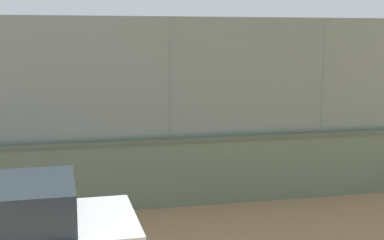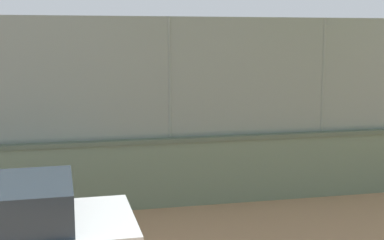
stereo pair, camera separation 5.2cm
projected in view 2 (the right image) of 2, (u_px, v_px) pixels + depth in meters
name	position (u px, v px, depth m)	size (l,w,h in m)	color
ground_plane	(152.00, 116.00, 23.36)	(260.00, 260.00, 0.00)	tan
perimeter_wall	(170.00, 171.00, 10.85)	(26.66, 1.42, 1.39)	slate
fence_panel_on_wall	(170.00, 78.00, 10.56)	(26.18, 1.02, 2.37)	gray
player_near_wall_returning	(77.00, 111.00, 18.40)	(1.00, 0.77, 1.48)	#591919
player_at_service_line	(345.00, 128.00, 14.83)	(0.97, 0.72, 1.51)	black
sports_ball	(35.00, 97.00, 17.18)	(0.24, 0.24, 0.24)	yellow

